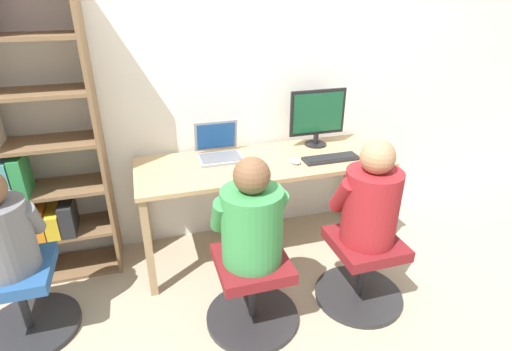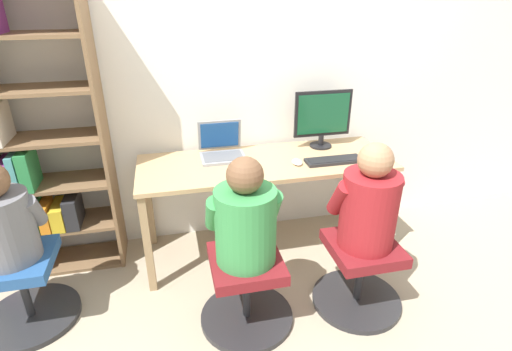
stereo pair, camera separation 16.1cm
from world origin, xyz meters
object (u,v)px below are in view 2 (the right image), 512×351
laptop (222,150)px  keyboard (334,160)px  office_chair_right (246,290)px  bookshelf (10,145)px  office_chair_left (360,274)px  person_at_laptop (245,219)px  office_chair_side (24,290)px  desktop_monitor (323,118)px  person_near_shelf (2,220)px  person_at_monitor (369,203)px

laptop → keyboard: 0.81m
keyboard → office_chair_right: keyboard is taller
bookshelf → office_chair_left: bearing=-22.2°
office_chair_right → person_at_laptop: 0.50m
person_at_laptop → office_chair_left: bearing=-1.6°
office_chair_side → office_chair_right: bearing=-13.0°
desktop_monitor → person_near_shelf: 2.19m
keyboard → person_at_monitor: bearing=-92.3°
bookshelf → laptop: bearing=0.2°
desktop_monitor → office_chair_left: size_ratio=0.78×
person_near_shelf → desktop_monitor: bearing=15.2°
desktop_monitor → person_at_monitor: bearing=-92.7°
desktop_monitor → office_chair_right: 1.40m
laptop → person_at_monitor: person_at_monitor is taller
person_near_shelf → person_at_laptop: bearing=-13.0°
person_at_laptop → laptop: bearing=90.1°
person_at_laptop → office_chair_side: person_at_laptop is taller
desktop_monitor → person_near_shelf: desktop_monitor is taller
office_chair_right → desktop_monitor: bearing=48.4°
desktop_monitor → person_at_laptop: (-0.78, -0.87, -0.26)m
office_chair_right → person_at_monitor: 0.90m
desktop_monitor → bookshelf: size_ratio=0.23×
person_at_laptop → person_near_shelf: bearing=167.0°
laptop → desktop_monitor: bearing=2.0°
office_chair_right → bookshelf: bookshelf is taller
person_at_monitor → keyboard: bearing=87.7°
laptop → office_chair_side: (-1.31, -0.55, -0.58)m
desktop_monitor → keyboard: (-0.02, -0.31, -0.22)m
office_chair_side → desktop_monitor: bearing=15.3°
keyboard → office_chair_right: size_ratio=0.71×
keyboard → office_chair_right: bearing=-143.0°
desktop_monitor → laptop: 0.80m
office_chair_right → bookshelf: size_ratio=0.29×
desktop_monitor → person_at_laptop: size_ratio=0.70×
keyboard → bookshelf: (-2.13, 0.27, 0.19)m
laptop → office_chair_right: bearing=-89.9°
laptop → office_chair_left: size_ratio=0.56×
person_at_monitor → office_chair_left: bearing=-90.0°
desktop_monitor → office_chair_side: (-2.09, -0.57, -0.77)m
person_at_monitor → person_at_laptop: (-0.74, 0.02, -0.01)m
person_near_shelf → bookshelf: bearing=96.0°
desktop_monitor → office_chair_left: 1.18m
desktop_monitor → bookshelf: 2.15m
office_chair_right → person_near_shelf: (-1.32, 0.31, 0.49)m
laptop → person_near_shelf: size_ratio=0.53×
office_chair_right → bookshelf: bearing=148.3°
office_chair_left → office_chair_right: 0.74m
bookshelf → desktop_monitor: bearing=0.8°
office_chair_side → person_near_shelf: person_near_shelf is taller
office_chair_right → office_chair_side: size_ratio=1.00×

